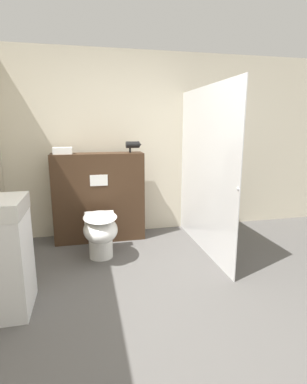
% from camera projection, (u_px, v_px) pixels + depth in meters
% --- Properties ---
extents(ground_plane, '(12.00, 12.00, 0.00)m').
position_uv_depth(ground_plane, '(167.00, 320.00, 2.39)').
color(ground_plane, '#565451').
extents(wall_back, '(8.00, 0.06, 2.50)m').
position_uv_depth(wall_back, '(127.00, 145.00, 4.19)').
color(wall_back, beige).
rests_on(wall_back, ground_plane).
extents(partition_panel, '(1.18, 0.31, 1.17)m').
position_uv_depth(partition_panel, '(99.00, 197.00, 3.97)').
color(partition_panel, '#3D2819').
rests_on(partition_panel, ground_plane).
extents(shower_glass, '(0.04, 1.72, 1.96)m').
position_uv_depth(shower_glass, '(205.00, 172.00, 3.57)').
color(shower_glass, silver).
rests_on(shower_glass, ground_plane).
extents(toilet, '(0.38, 0.64, 0.53)m').
position_uv_depth(toilet, '(101.00, 232.00, 3.43)').
color(toilet, white).
rests_on(toilet, ground_plane).
extents(hair_drier, '(0.21, 0.09, 0.15)m').
position_uv_depth(hair_drier, '(133.00, 145.00, 3.92)').
color(hair_drier, black).
rests_on(hair_drier, partition_panel).
extents(folded_towel, '(0.23, 0.15, 0.08)m').
position_uv_depth(folded_towel, '(63.00, 151.00, 3.73)').
color(folded_towel, white).
rests_on(folded_towel, partition_panel).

